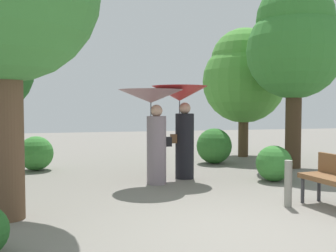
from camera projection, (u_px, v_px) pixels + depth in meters
name	position (u px, v px, depth m)	size (l,w,h in m)	color
ground_plane	(239.00, 231.00, 5.02)	(40.00, 40.00, 0.00)	slate
person_left	(153.00, 114.00, 7.98)	(1.33, 1.33, 1.96)	gray
person_right	(181.00, 111.00, 8.60)	(1.24, 1.24, 2.06)	black
tree_near_right	(295.00, 42.00, 10.02)	(2.47, 2.47, 4.85)	#42301E
tree_mid_right	(244.00, 75.00, 12.34)	(2.63, 2.63, 4.09)	#4C3823
bush_path_left	(274.00, 163.00, 8.34)	(0.77, 0.77, 0.77)	#387F33
bush_behind_bench	(36.00, 153.00, 9.76)	(0.86, 0.86, 0.86)	#387F33
bush_far_side	(214.00, 146.00, 10.93)	(1.00, 1.00, 1.00)	#2D6B28
path_marker_post	(288.00, 184.00, 6.21)	(0.12, 0.12, 0.75)	gray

